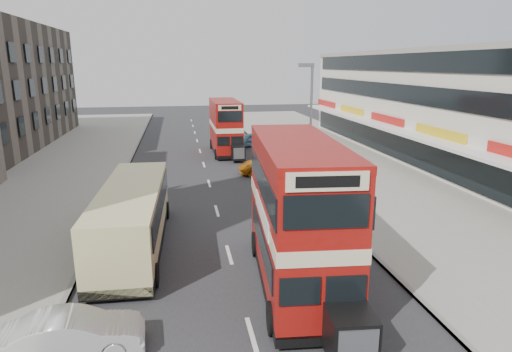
{
  "coord_description": "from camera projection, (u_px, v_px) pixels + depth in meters",
  "views": [
    {
      "loc": [
        -1.94,
        -9.65,
        8.05
      ],
      "look_at": [
        0.97,
        6.74,
        3.82
      ],
      "focal_mm": 30.89,
      "sensor_mm": 36.0,
      "label": 1
    }
  ],
  "objects": [
    {
      "name": "road_surface",
      "position": [
        209.0,
        183.0,
        30.61
      ],
      "size": [
        12.0,
        90.0,
        0.01
      ],
      "primitive_type": "cube",
      "color": "#28282B",
      "rests_on": "ground"
    },
    {
      "name": "pavement_right",
      "position": [
        371.0,
        175.0,
        32.62
      ],
      "size": [
        12.0,
        90.0,
        0.15
      ],
      "primitive_type": "cube",
      "color": "gray",
      "rests_on": "ground"
    },
    {
      "name": "pavement_left",
      "position": [
        24.0,
        191.0,
        28.56
      ],
      "size": [
        12.0,
        90.0,
        0.15
      ],
      "primitive_type": "cube",
      "color": "gray",
      "rests_on": "ground"
    },
    {
      "name": "kerb_left",
      "position": [
        118.0,
        187.0,
        29.56
      ],
      "size": [
        0.2,
        90.0,
        0.16
      ],
      "primitive_type": "cube",
      "color": "gray",
      "rests_on": "ground"
    },
    {
      "name": "kerb_right",
      "position": [
        294.0,
        179.0,
        31.63
      ],
      "size": [
        0.2,
        90.0,
        0.16
      ],
      "primitive_type": "cube",
      "color": "gray",
      "rests_on": "ground"
    },
    {
      "name": "commercial_row",
      "position": [
        459.0,
        108.0,
        34.74
      ],
      "size": [
        9.9,
        46.2,
        9.3
      ],
      "color": "beige",
      "rests_on": "ground"
    },
    {
      "name": "street_lamp",
      "position": [
        310.0,
        116.0,
        28.63
      ],
      "size": [
        1.0,
        0.2,
        8.12
      ],
      "color": "slate",
      "rests_on": "ground"
    },
    {
      "name": "bus_main",
      "position": [
        297.0,
        214.0,
        15.94
      ],
      "size": [
        3.35,
        9.79,
        5.29
      ],
      "rotation": [
        0.0,
        0.0,
        3.06
      ],
      "color": "black",
      "rests_on": "ground"
    },
    {
      "name": "bus_second",
      "position": [
        225.0,
        127.0,
        40.51
      ],
      "size": [
        2.38,
        8.56,
        4.72
      ],
      "rotation": [
        0.0,
        0.0,
        3.14
      ],
      "color": "black",
      "rests_on": "ground"
    },
    {
      "name": "coach",
      "position": [
        133.0,
        215.0,
        19.54
      ],
      "size": [
        2.9,
        10.06,
        2.64
      ],
      "rotation": [
        0.0,
        0.0,
        -0.03
      ],
      "color": "black",
      "rests_on": "ground"
    },
    {
      "name": "car_left_front",
      "position": [
        73.0,
        335.0,
        12.41
      ],
      "size": [
        4.0,
        1.63,
        1.29
      ],
      "primitive_type": "imported",
      "rotation": [
        0.0,
        0.0,
        1.64
      ],
      "color": "silver",
      "rests_on": "ground"
    },
    {
      "name": "car_right_a",
      "position": [
        294.0,
        191.0,
        26.47
      ],
      "size": [
        4.41,
        1.94,
        1.26
      ],
      "primitive_type": "imported",
      "rotation": [
        0.0,
        0.0,
        -1.53
      ],
      "color": "maroon",
      "rests_on": "ground"
    },
    {
      "name": "car_right_b",
      "position": [
        271.0,
        165.0,
        33.09
      ],
      "size": [
        5.13,
        2.86,
        1.36
      ],
      "primitive_type": "imported",
      "rotation": [
        0.0,
        0.0,
        -1.7
      ],
      "color": "orange",
      "rests_on": "ground"
    },
    {
      "name": "car_right_c",
      "position": [
        252.0,
        140.0,
        44.3
      ],
      "size": [
        4.17,
        1.95,
        1.38
      ],
      "primitive_type": "imported",
      "rotation": [
        0.0,
        0.0,
        -1.49
      ],
      "color": "#5D9CBA",
      "rests_on": "ground"
    },
    {
      "name": "pedestrian_near",
      "position": [
        351.0,
        187.0,
        25.77
      ],
      "size": [
        0.81,
        0.67,
        1.9
      ],
      "primitive_type": "imported",
      "rotation": [
        0.0,
        0.0,
        3.46
      ],
      "color": "gray",
      "rests_on": "pavement_right"
    },
    {
      "name": "cyclist",
      "position": [
        281.0,
        183.0,
        28.42
      ],
      "size": [
        0.75,
        1.72,
        1.92
      ],
      "rotation": [
        0.0,
        0.0,
        -0.1
      ],
      "color": "gray",
      "rests_on": "ground"
    }
  ]
}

